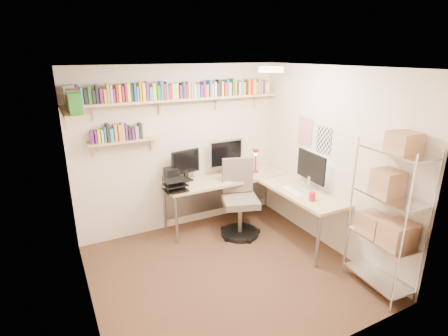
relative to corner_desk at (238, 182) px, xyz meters
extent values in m
plane|color=#3E251A|center=(-0.70, -0.95, -0.77)|extent=(3.20, 3.20, 0.00)
cube|color=beige|center=(-0.70, 0.55, 0.48)|extent=(3.20, 0.04, 2.50)
cube|color=beige|center=(-2.30, -0.95, 0.48)|extent=(0.04, 3.00, 2.50)
cube|color=beige|center=(0.90, -0.95, 0.48)|extent=(0.04, 3.00, 2.50)
cube|color=beige|center=(-0.70, -2.45, 0.48)|extent=(3.20, 0.04, 2.50)
cube|color=silver|center=(-0.70, -0.95, 1.73)|extent=(3.20, 3.00, 0.04)
cube|color=silver|center=(0.89, -0.40, 0.78)|extent=(0.01, 0.30, 0.42)
cube|color=silver|center=(0.89, -0.80, 0.73)|extent=(0.01, 0.28, 0.38)
cylinder|color=#FFEAC6|center=(0.00, -0.75, 1.69)|extent=(0.30, 0.30, 0.06)
cube|color=tan|center=(-0.70, 0.42, 1.25)|extent=(3.05, 0.25, 0.03)
cube|color=tan|center=(-2.17, 0.00, 1.25)|extent=(0.25, 1.00, 0.03)
cube|color=tan|center=(-1.55, 0.45, 0.73)|extent=(0.95, 0.20, 0.02)
cube|color=tan|center=(-1.90, 0.49, 1.18)|extent=(0.03, 0.20, 0.20)
cube|color=tan|center=(-1.00, 0.49, 1.18)|extent=(0.03, 0.20, 0.20)
cube|color=tan|center=(-0.10, 0.49, 1.18)|extent=(0.03, 0.20, 0.20)
cube|color=tan|center=(0.60, 0.49, 1.18)|extent=(0.03, 0.20, 0.20)
cube|color=gray|center=(-2.16, 0.42, 1.39)|extent=(0.04, 0.12, 0.25)
cube|color=gray|center=(-2.12, 0.42, 1.38)|extent=(0.04, 0.12, 0.25)
cube|color=#581C6A|center=(-2.07, 0.42, 1.38)|extent=(0.03, 0.13, 0.25)
cube|color=teal|center=(-2.03, 0.42, 1.36)|extent=(0.03, 0.14, 0.21)
cube|color=black|center=(-1.98, 0.42, 1.35)|extent=(0.04, 0.12, 0.19)
cube|color=#257025|center=(-1.93, 0.42, 1.37)|extent=(0.04, 0.12, 0.21)
cube|color=black|center=(-1.88, 0.42, 1.35)|extent=(0.04, 0.14, 0.17)
cube|color=black|center=(-1.84, 0.42, 1.38)|extent=(0.03, 0.13, 0.23)
cube|color=#581C6A|center=(-1.80, 0.42, 1.35)|extent=(0.04, 0.14, 0.18)
cube|color=orange|center=(-1.75, 0.42, 1.35)|extent=(0.04, 0.13, 0.17)
cube|color=gray|center=(-1.70, 0.42, 1.38)|extent=(0.03, 0.11, 0.24)
cube|color=beige|center=(-1.67, 0.42, 1.37)|extent=(0.02, 0.13, 0.22)
cube|color=#581C6A|center=(-1.64, 0.42, 1.35)|extent=(0.03, 0.12, 0.18)
cube|color=#AF1719|center=(-1.60, 0.42, 1.37)|extent=(0.03, 0.14, 0.22)
cube|color=gold|center=(-1.56, 0.42, 1.37)|extent=(0.03, 0.12, 0.22)
cube|color=#AF1719|center=(-1.52, 0.42, 1.36)|extent=(0.03, 0.13, 0.20)
cube|color=#581C6A|center=(-1.48, 0.42, 1.38)|extent=(0.03, 0.15, 0.23)
cube|color=gold|center=(-1.45, 0.42, 1.38)|extent=(0.04, 0.15, 0.24)
cube|color=black|center=(-1.40, 0.42, 1.37)|extent=(0.04, 0.11, 0.21)
cube|color=#1D4F99|center=(-1.37, 0.42, 1.38)|extent=(0.03, 0.15, 0.23)
cube|color=teal|center=(-1.33, 0.42, 1.36)|extent=(0.02, 0.14, 0.19)
cube|color=orange|center=(-1.30, 0.42, 1.38)|extent=(0.02, 0.14, 0.24)
cube|color=gold|center=(-1.25, 0.42, 1.38)|extent=(0.04, 0.14, 0.24)
cube|color=#581C6A|center=(-1.20, 0.42, 1.39)|extent=(0.04, 0.14, 0.25)
cube|color=teal|center=(-1.15, 0.42, 1.35)|extent=(0.04, 0.14, 0.17)
cube|color=gold|center=(-1.10, 0.42, 1.37)|extent=(0.04, 0.11, 0.22)
cube|color=#257025|center=(-1.05, 0.42, 1.36)|extent=(0.04, 0.13, 0.20)
cube|color=#1D4F99|center=(-1.00, 0.42, 1.38)|extent=(0.04, 0.13, 0.24)
cube|color=#AF1719|center=(-0.95, 0.42, 1.36)|extent=(0.03, 0.12, 0.21)
cube|color=teal|center=(-0.92, 0.42, 1.38)|extent=(0.02, 0.13, 0.24)
cube|color=#AF1719|center=(-0.88, 0.42, 1.36)|extent=(0.04, 0.11, 0.19)
cube|color=beige|center=(-0.83, 0.42, 1.37)|extent=(0.04, 0.12, 0.21)
cube|color=gold|center=(-0.78, 0.42, 1.37)|extent=(0.04, 0.12, 0.22)
cube|color=#581C6A|center=(-0.73, 0.42, 1.35)|extent=(0.04, 0.15, 0.19)
cube|color=black|center=(-0.69, 0.42, 1.37)|extent=(0.02, 0.15, 0.21)
cube|color=#1D4F99|center=(-0.66, 0.42, 1.38)|extent=(0.02, 0.11, 0.23)
cube|color=#AF1719|center=(-0.63, 0.42, 1.36)|extent=(0.03, 0.12, 0.20)
cube|color=gray|center=(-0.59, 0.42, 1.38)|extent=(0.04, 0.12, 0.23)
cube|color=gray|center=(-0.55, 0.42, 1.37)|extent=(0.03, 0.13, 0.22)
cube|color=beige|center=(-0.51, 0.42, 1.36)|extent=(0.03, 0.13, 0.20)
cube|color=teal|center=(-0.46, 0.42, 1.35)|extent=(0.04, 0.13, 0.19)
cube|color=#581C6A|center=(-0.41, 0.42, 1.35)|extent=(0.04, 0.15, 0.18)
cube|color=#581C6A|center=(-0.36, 0.42, 1.37)|extent=(0.03, 0.14, 0.22)
cube|color=orange|center=(-0.32, 0.42, 1.35)|extent=(0.04, 0.13, 0.18)
cube|color=#1D4F99|center=(-0.27, 0.42, 1.38)|extent=(0.03, 0.15, 0.24)
cube|color=beige|center=(-0.23, 0.42, 1.35)|extent=(0.03, 0.12, 0.18)
cube|color=beige|center=(-0.19, 0.42, 1.37)|extent=(0.04, 0.14, 0.21)
cube|color=black|center=(-0.15, 0.42, 1.35)|extent=(0.02, 0.14, 0.18)
cube|color=black|center=(-0.11, 0.42, 1.38)|extent=(0.04, 0.11, 0.24)
cube|color=gold|center=(-0.07, 0.42, 1.37)|extent=(0.03, 0.14, 0.21)
cube|color=#AF1719|center=(-0.02, 0.42, 1.36)|extent=(0.04, 0.15, 0.19)
cube|color=#1D4F99|center=(0.02, 0.42, 1.38)|extent=(0.04, 0.14, 0.24)
cube|color=beige|center=(0.06, 0.42, 1.36)|extent=(0.04, 0.12, 0.19)
cube|color=#257025|center=(0.11, 0.42, 1.39)|extent=(0.02, 0.15, 0.25)
cube|color=orange|center=(0.14, 0.42, 1.36)|extent=(0.03, 0.15, 0.20)
cube|color=black|center=(0.18, 0.42, 1.35)|extent=(0.03, 0.12, 0.18)
cube|color=beige|center=(0.23, 0.42, 1.36)|extent=(0.03, 0.13, 0.19)
cube|color=teal|center=(0.27, 0.42, 1.37)|extent=(0.04, 0.13, 0.21)
cube|color=orange|center=(0.31, 0.42, 1.36)|extent=(0.04, 0.13, 0.19)
cube|color=black|center=(0.35, 0.42, 1.36)|extent=(0.02, 0.13, 0.21)
cube|color=orange|center=(0.39, 0.42, 1.38)|extent=(0.03, 0.15, 0.23)
cube|color=#AF1719|center=(0.44, 0.42, 1.37)|extent=(0.04, 0.15, 0.23)
cube|color=gold|center=(0.48, 0.42, 1.37)|extent=(0.04, 0.14, 0.23)
cube|color=gray|center=(0.54, 0.42, 1.35)|extent=(0.04, 0.12, 0.18)
cube|color=gray|center=(0.58, 0.42, 1.38)|extent=(0.02, 0.12, 0.23)
cube|color=gray|center=(0.62, 0.42, 1.36)|extent=(0.03, 0.14, 0.20)
cube|color=#581C6A|center=(0.66, 0.42, 1.37)|extent=(0.03, 0.15, 0.21)
cube|color=beige|center=(0.70, 0.42, 1.35)|extent=(0.04, 0.12, 0.17)
cube|color=gold|center=(0.75, 0.42, 1.35)|extent=(0.04, 0.12, 0.19)
cube|color=#257025|center=(-2.17, -0.44, 1.37)|extent=(0.12, 0.03, 0.22)
cube|color=#257025|center=(-2.17, -0.40, 1.38)|extent=(0.13, 0.03, 0.25)
cube|color=teal|center=(-2.17, -0.36, 1.38)|extent=(0.13, 0.04, 0.23)
cube|color=#AF1719|center=(-2.17, -0.32, 1.38)|extent=(0.14, 0.03, 0.24)
cube|color=#1D4F99|center=(-2.17, -0.28, 1.38)|extent=(0.13, 0.03, 0.23)
cube|color=black|center=(-2.17, -0.24, 1.37)|extent=(0.11, 0.02, 0.21)
cube|color=beige|center=(-2.17, -0.21, 1.36)|extent=(0.13, 0.02, 0.19)
cube|color=#AF1719|center=(-2.17, -0.19, 1.38)|extent=(0.12, 0.02, 0.25)
cube|color=#257025|center=(-2.17, -0.15, 1.35)|extent=(0.15, 0.04, 0.19)
cube|color=gray|center=(-2.17, -0.11, 1.36)|extent=(0.14, 0.03, 0.19)
cube|color=orange|center=(-2.17, -0.07, 1.37)|extent=(0.11, 0.03, 0.21)
cube|color=#257025|center=(-2.17, -0.03, 1.35)|extent=(0.13, 0.02, 0.19)
cube|color=#1D4F99|center=(-2.17, 0.00, 1.38)|extent=(0.11, 0.03, 0.24)
cube|color=teal|center=(-2.17, 0.05, 1.35)|extent=(0.12, 0.03, 0.19)
cube|color=beige|center=(-2.17, 0.09, 1.35)|extent=(0.15, 0.04, 0.18)
cube|color=#1D4F99|center=(-2.17, 0.14, 1.35)|extent=(0.13, 0.04, 0.18)
cube|color=gray|center=(-2.17, 0.19, 1.38)|extent=(0.13, 0.03, 0.25)
cube|color=#257025|center=(-2.17, 0.24, 1.37)|extent=(0.12, 0.04, 0.21)
cube|color=#257025|center=(-2.17, 0.28, 1.36)|extent=(0.13, 0.03, 0.20)
cube|color=#581C6A|center=(-2.17, 0.31, 1.38)|extent=(0.12, 0.03, 0.24)
cube|color=#581C6A|center=(-2.17, 0.36, 1.35)|extent=(0.12, 0.04, 0.18)
cube|color=#581C6A|center=(-2.17, 0.39, 1.36)|extent=(0.12, 0.02, 0.20)
cube|color=#581C6A|center=(-1.96, 0.45, 0.82)|extent=(0.04, 0.11, 0.17)
cube|color=#581C6A|center=(-1.91, 0.45, 0.82)|extent=(0.03, 0.13, 0.17)
cube|color=gold|center=(-1.87, 0.45, 0.83)|extent=(0.03, 0.12, 0.18)
cube|color=beige|center=(-1.83, 0.45, 0.82)|extent=(0.03, 0.12, 0.17)
cube|color=teal|center=(-1.79, 0.45, 0.84)|extent=(0.02, 0.11, 0.21)
cube|color=black|center=(-1.75, 0.45, 0.86)|extent=(0.04, 0.15, 0.25)
cube|color=teal|center=(-1.71, 0.45, 0.83)|extent=(0.04, 0.11, 0.18)
cube|color=gray|center=(-1.66, 0.45, 0.85)|extent=(0.04, 0.13, 0.23)
cube|color=orange|center=(-1.61, 0.45, 0.85)|extent=(0.04, 0.15, 0.22)
cube|color=gray|center=(-1.56, 0.45, 0.86)|extent=(0.04, 0.11, 0.25)
cube|color=#581C6A|center=(-1.52, 0.45, 0.85)|extent=(0.03, 0.13, 0.23)
cube|color=black|center=(-1.47, 0.45, 0.83)|extent=(0.04, 0.12, 0.19)
cube|color=#581C6A|center=(-1.43, 0.45, 0.82)|extent=(0.03, 0.12, 0.17)
cube|color=gray|center=(-1.38, 0.45, 0.83)|extent=(0.04, 0.13, 0.18)
cube|color=black|center=(-1.32, 0.45, 0.85)|extent=(0.04, 0.12, 0.22)
cube|color=tan|center=(-0.05, 0.27, -0.01)|extent=(2.01, 0.64, 0.04)
cube|color=tan|center=(0.64, -0.76, -0.01)|extent=(0.64, 1.38, 0.04)
cylinder|color=gray|center=(-1.00, 0.00, -0.40)|extent=(0.04, 0.04, 0.74)
cylinder|color=gray|center=(-1.00, 0.53, -0.40)|extent=(0.04, 0.04, 0.74)
cylinder|color=gray|center=(0.90, 0.53, -0.40)|extent=(0.04, 0.04, 0.74)
cylinder|color=gray|center=(0.37, -1.40, -0.40)|extent=(0.04, 0.04, 0.74)
cylinder|color=gray|center=(0.90, -1.40, -0.40)|extent=(0.04, 0.04, 0.74)
cube|color=gray|center=(-0.05, 0.54, -0.35)|extent=(1.91, 0.02, 0.58)
cube|color=silver|center=(0.00, 0.39, 0.36)|extent=(0.58, 0.03, 0.45)
cube|color=black|center=(0.00, 0.37, 0.36)|extent=(0.53, 0.00, 0.38)
cube|color=black|center=(-0.69, 0.39, 0.32)|extent=(0.47, 0.03, 0.36)
cube|color=black|center=(0.79, -0.71, 0.34)|extent=(0.03, 0.62, 0.40)
cube|color=white|center=(0.77, -0.71, 0.34)|extent=(0.00, 0.55, 0.35)
cube|color=white|center=(0.00, 0.08, 0.02)|extent=(0.45, 0.14, 0.02)
cube|color=white|center=(0.48, -0.71, 0.02)|extent=(0.14, 0.42, 0.02)
cylinder|color=#AB0E2C|center=(0.48, 0.27, 0.02)|extent=(0.11, 0.11, 0.02)
cylinder|color=#AB0E2C|center=(0.48, 0.27, 0.18)|extent=(0.03, 0.03, 0.30)
cone|color=#AB0E2C|center=(0.48, 0.27, 0.35)|extent=(0.13, 0.13, 0.10)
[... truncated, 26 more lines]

